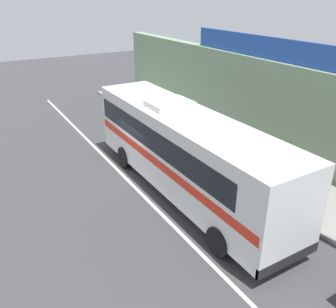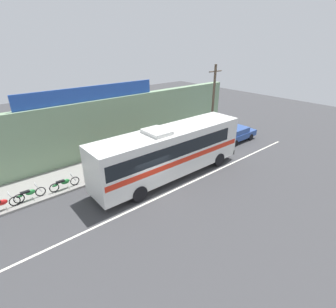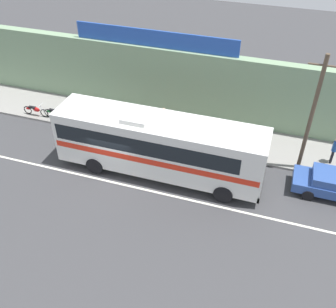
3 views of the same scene
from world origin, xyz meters
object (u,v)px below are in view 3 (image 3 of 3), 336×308
Objects in this scene: intercity_bus at (158,143)px; utility_pole at (312,114)px; pedestrian_far_left at (164,117)px; pedestrian_near_shop at (334,148)px; motorcycle_black at (81,119)px; motorcycle_green at (113,125)px; motorcycle_purple at (55,113)px; parked_car at (334,184)px; motorcycle_orange at (35,110)px.

utility_pole is at bearing 20.19° from intercity_bus.
pedestrian_far_left is 0.91× the size of pedestrian_near_shop.
motorcycle_black is 5.65m from pedestrian_far_left.
pedestrian_near_shop is (16.09, 0.95, 0.59)m from motorcycle_black.
motorcycle_green is 1.13× the size of pedestrian_near_shop.
motorcycle_purple and motorcycle_black have the same top height.
motorcycle_purple is at bearing 179.27° from utility_pole.
intercity_bus is at bearing -159.81° from utility_pole.
motorcycle_green is 1.00× the size of motorcycle_black.
motorcycle_green is at bearing -175.96° from pedestrian_near_shop.
pedestrian_far_left is at bearing 164.17° from parked_car.
motorcycle_black and motorcycle_orange have the same top height.
pedestrian_far_left is (7.56, 1.15, 0.48)m from motorcycle_purple.
motorcycle_green is 1.00× the size of motorcycle_orange.
parked_car is 2.20× the size of motorcycle_orange.
pedestrian_near_shop is (18.16, 0.85, 0.59)m from motorcycle_purple.
motorcycle_orange is at bearing -179.78° from motorcycle_black.
motorcycle_green is 2.39m from motorcycle_black.
motorcycle_black is 16.13m from pedestrian_near_shop.
motorcycle_black is at bearing -176.61° from pedestrian_near_shop.
motorcycle_purple is (-8.62, 3.06, -1.50)m from intercity_bus.
motorcycle_purple and motorcycle_orange have the same top height.
motorcycle_black is (2.07, -0.10, 0.00)m from motorcycle_purple.
motorcycle_green is at bearing 179.54° from utility_pole.
intercity_bus is at bearing -19.51° from motorcycle_purple.
intercity_bus is 1.67× the size of utility_pole.
pedestrian_far_left is (-10.66, 3.02, 0.31)m from parked_car.
pedestrian_far_left is at bearing 178.42° from pedestrian_near_shop.
intercity_bus reaches higher than motorcycle_orange.
intercity_bus is 8.42m from utility_pole.
pedestrian_far_left reaches higher than motorcycle_black.
intercity_bus is at bearing -173.00° from parked_car.
pedestrian_far_left is at bearing 12.78° from motorcycle_black.
intercity_bus is at bearing -16.17° from motorcycle_orange.
motorcycle_black is at bearing 0.22° from motorcycle_orange.
motorcycle_black is (-2.39, 0.02, 0.00)m from motorcycle_green.
motorcycle_green is 3.38m from pedestrian_far_left.
motorcycle_green is 13.75m from pedestrian_near_shop.
motorcycle_green is at bearing -157.87° from pedestrian_far_left.
intercity_bus reaches higher than motorcycle_green.
parked_car is at bearing -88.83° from pedestrian_near_shop.
intercity_bus is 9.27m from motorcycle_purple.
intercity_bus is 6.42× the size of motorcycle_purple.
pedestrian_near_shop is (-0.06, 2.73, 0.42)m from parked_car.
parked_car reaches higher than motorcycle_black.
motorcycle_orange is at bearing 174.89° from parked_car.
motorcycle_orange is at bearing -172.12° from pedestrian_far_left.
motorcycle_green is at bearing 172.70° from parked_car.
pedestrian_near_shop reaches higher than pedestrian_far_left.
pedestrian_near_shop is (9.54, 3.91, -0.91)m from intercity_bus.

